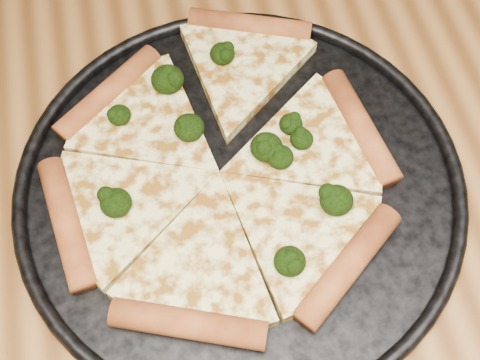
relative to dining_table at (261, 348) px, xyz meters
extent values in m
cube|color=#96612E|center=(0.00, 0.00, 0.07)|extent=(1.20, 0.90, 0.04)
cylinder|color=black|center=(0.01, 0.12, 0.09)|extent=(0.39, 0.39, 0.01)
torus|color=black|center=(0.01, 0.12, 0.10)|extent=(0.40, 0.40, 0.01)
cylinder|color=#BD622F|center=(0.13, 0.15, 0.11)|extent=(0.04, 0.13, 0.02)
cylinder|color=#BD622F|center=(0.05, 0.29, 0.11)|extent=(0.12, 0.07, 0.02)
cylinder|color=#BD622F|center=(-0.10, 0.24, 0.11)|extent=(0.11, 0.10, 0.02)
cylinder|color=#BD622F|center=(-0.15, 0.11, 0.11)|extent=(0.04, 0.13, 0.02)
cylinder|color=#BD622F|center=(-0.06, 0.00, 0.11)|extent=(0.12, 0.07, 0.02)
cylinder|color=#BD622F|center=(0.08, 0.02, 0.11)|extent=(0.11, 0.10, 0.02)
ellipsoid|color=black|center=(0.04, 0.13, 0.12)|extent=(0.02, 0.02, 0.02)
ellipsoid|color=black|center=(0.07, 0.15, 0.12)|extent=(0.02, 0.02, 0.02)
ellipsoid|color=black|center=(-0.03, 0.18, 0.12)|extent=(0.03, 0.03, 0.02)
ellipsoid|color=black|center=(-0.04, 0.24, 0.12)|extent=(0.03, 0.03, 0.02)
ellipsoid|color=black|center=(-0.09, 0.21, 0.12)|extent=(0.02, 0.02, 0.02)
ellipsoid|color=black|center=(0.03, 0.14, 0.12)|extent=(0.03, 0.03, 0.02)
ellipsoid|color=black|center=(0.02, 0.26, 0.12)|extent=(0.02, 0.02, 0.02)
ellipsoid|color=black|center=(-0.10, 0.12, 0.12)|extent=(0.03, 0.03, 0.02)
ellipsoid|color=black|center=(0.08, 0.08, 0.12)|extent=(0.03, 0.03, 0.02)
ellipsoid|color=black|center=(0.03, 0.03, 0.12)|extent=(0.03, 0.03, 0.02)
ellipsoid|color=black|center=(0.06, 0.16, 0.12)|extent=(0.02, 0.02, 0.02)
camera|label=1|loc=(-0.05, -0.15, 0.61)|focal=48.78mm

